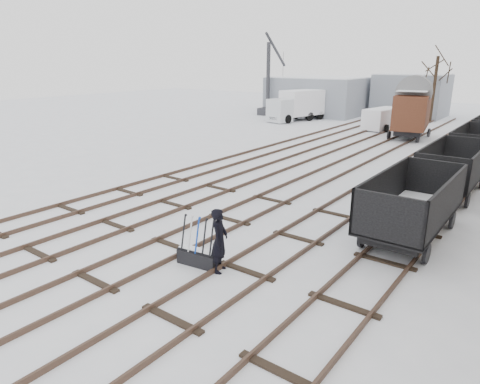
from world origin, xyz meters
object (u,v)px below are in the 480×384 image
object	(u,v)px
freight_wagon_a	(411,214)
crane	(269,94)
worker	(220,241)
panel_van	(383,119)
ground_frame	(198,256)
box_van_wagon	(412,110)
lorry	(297,105)

from	to	relation	value
freight_wagon_a	crane	size ratio (longest dim) A/B	0.63
worker	panel_van	xyz separation A→B (m)	(-5.41, 29.15, 0.01)
crane	worker	bearing A→B (deg)	-65.22
ground_frame	box_van_wagon	bearing A→B (deg)	85.58
lorry	crane	bearing A→B (deg)	168.00
panel_van	crane	bearing A→B (deg)	177.46
ground_frame	box_van_wagon	xyz separation A→B (m)	(-1.42, 26.12, 1.89)
worker	panel_van	world-z (taller)	worker
box_van_wagon	ground_frame	bearing A→B (deg)	-96.98
box_van_wagon	crane	distance (m)	18.22
ground_frame	lorry	size ratio (longest dim) A/B	0.22
freight_wagon_a	lorry	xyz separation A→B (m)	(-18.01, 23.81, 0.69)
worker	lorry	xyz separation A→B (m)	(-14.34, 29.64, 0.59)
worker	freight_wagon_a	world-z (taller)	freight_wagon_a
box_van_wagon	lorry	bearing A→B (deg)	153.32
ground_frame	freight_wagon_a	size ratio (longest dim) A/B	0.27
box_van_wagon	panel_van	world-z (taller)	box_van_wagon
lorry	ground_frame	bearing A→B (deg)	-51.08
lorry	crane	distance (m)	5.62
box_van_wagon	crane	bearing A→B (deg)	150.35
ground_frame	panel_van	xyz separation A→B (m)	(-4.66, 29.25, 0.68)
lorry	panel_van	bearing A→B (deg)	11.18
panel_van	box_van_wagon	bearing A→B (deg)	-34.55
crane	freight_wagon_a	bearing A→B (deg)	-55.08
worker	lorry	bearing A→B (deg)	4.00
crane	panel_van	bearing A→B (deg)	-18.29
ground_frame	box_van_wagon	size ratio (longest dim) A/B	0.28
box_van_wagon	crane	size ratio (longest dim) A/B	0.60
ground_frame	freight_wagon_a	world-z (taller)	freight_wagon_a
freight_wagon_a	panel_van	size ratio (longest dim) A/B	1.23
worker	freight_wagon_a	bearing A→B (deg)	-54.00
panel_van	freight_wagon_a	bearing A→B (deg)	-59.24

